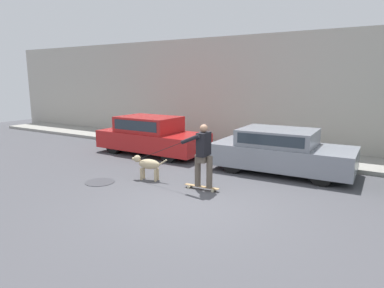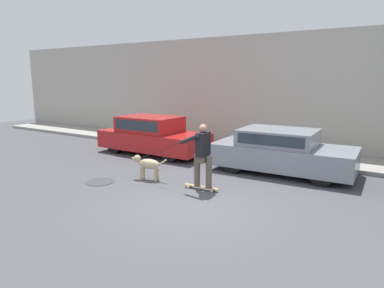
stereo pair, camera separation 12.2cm
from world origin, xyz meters
name	(u,v)px [view 2 (the right image)]	position (x,y,z in m)	size (l,w,h in m)	color
ground_plane	(191,204)	(0.00, 0.00, 0.00)	(36.00, 36.00, 0.00)	#47474C
back_wall	(289,93)	(0.00, 6.87, 2.22)	(32.00, 0.30, 4.44)	#ADA89E
sidewalk_curb	(276,154)	(0.00, 5.68, 0.07)	(30.00, 2.06, 0.13)	gray
parked_car_0	(153,136)	(-4.04, 3.67, 0.67)	(4.14, 1.75, 1.39)	black
parked_car_1	(282,152)	(0.85, 3.67, 0.63)	(4.10, 1.97, 1.30)	black
dog	(148,164)	(-2.03, 0.96, 0.44)	(1.04, 0.39, 0.68)	tan
skateboarder	(203,153)	(-0.30, 1.01, 0.95)	(2.48, 0.63, 1.67)	beige
manhole_cover	(100,182)	(-2.99, 0.08, 0.01)	(0.78, 0.78, 0.01)	#38383D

